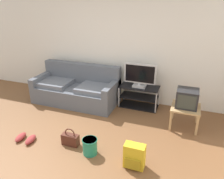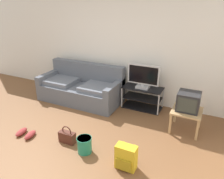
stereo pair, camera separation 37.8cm
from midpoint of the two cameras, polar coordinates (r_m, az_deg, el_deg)
The scene contains 11 objects.
ground_plane at distance 3.84m, azimuth -11.13°, elevation -15.61°, with size 9.00×9.80×0.02m, color brown.
wall_back at distance 5.26m, azimuth 4.00°, elevation 11.72°, with size 9.00×0.10×2.70m, color silver.
couch at distance 5.38m, azimuth -5.90°, elevation 0.40°, with size 1.98×0.90×0.88m.
tv_stand at distance 5.06m, azimuth 9.99°, elevation -2.14°, with size 0.88×0.43×0.50m.
flat_tv at distance 4.85m, azimuth 10.32°, elevation 3.23°, with size 0.70×0.22×0.53m.
side_table at distance 4.39m, azimuth 21.13°, elevation -5.80°, with size 0.53×0.53×0.43m.
crt_tv at distance 4.30m, azimuth 21.59°, elevation -2.94°, with size 0.39×0.37×0.34m.
backpack at distance 3.38m, azimuth 6.99°, elevation -17.16°, with size 0.31×0.23×0.38m.
handbag at distance 3.95m, azimuth -8.75°, elevation -12.07°, with size 0.30×0.12×0.32m.
cleaning_bucket at distance 3.68m, azimuth -4.15°, elevation -14.08°, with size 0.25×0.25×0.27m.
sneakers_pair at distance 4.34m, azimuth -19.10°, elevation -10.75°, with size 0.38×0.30×0.09m.
Camera 2 is at (2.11, -2.27, 2.34)m, focal length 35.32 mm.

